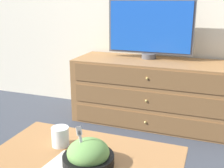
% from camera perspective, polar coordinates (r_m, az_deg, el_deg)
% --- Properties ---
extents(ground_plane, '(12.00, 12.00, 0.00)m').
position_cam_1_polar(ground_plane, '(3.09, 8.74, -5.34)').
color(ground_plane, '#383D47').
extents(dresser, '(1.49, 0.54, 0.61)m').
position_cam_1_polar(dresser, '(2.72, 8.27, -1.61)').
color(dresser, olive).
rests_on(dresser, ground_plane).
extents(tv, '(0.81, 0.14, 0.55)m').
position_cam_1_polar(tv, '(2.69, 7.74, 11.21)').
color(tv, '#515156').
rests_on(tv, dresser).
extents(takeout_bowl, '(0.22, 0.22, 0.17)m').
position_cam_1_polar(takeout_bowl, '(1.22, -4.84, -14.19)').
color(takeout_bowl, black).
rests_on(takeout_bowl, coffee_table).
extents(drink_cup, '(0.08, 0.08, 0.09)m').
position_cam_1_polar(drink_cup, '(1.39, -10.44, -10.65)').
color(drink_cup, white).
rests_on(drink_cup, coffee_table).
extents(napkin, '(0.20, 0.20, 0.00)m').
position_cam_1_polar(napkin, '(1.24, -8.67, -16.10)').
color(napkin, silver).
rests_on(napkin, coffee_table).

